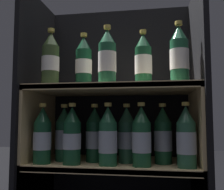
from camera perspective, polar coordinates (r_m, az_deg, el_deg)
fridge_back_wall at (r=1.31m, az=1.65°, el=-3.15°), size 0.73×0.02×1.01m
fridge_side_left at (r=1.23m, az=-16.14°, el=-2.83°), size 0.02×0.39×1.01m
fridge_side_right at (r=1.13m, az=18.55°, el=-2.58°), size 0.02×0.39×1.01m
shelf_lower at (r=1.14m, az=0.35°, el=-16.94°), size 0.69×0.35×0.28m
shelf_upper at (r=1.12m, az=0.37°, el=-6.46°), size 0.69×0.35×0.59m
bottle_upper_front_0 at (r=1.12m, az=-13.24°, el=7.38°), size 0.07×0.07×0.24m
bottle_upper_front_1 at (r=1.05m, az=-1.05°, el=7.96°), size 0.07×0.07×0.24m
bottle_upper_front_2 at (r=1.04m, az=14.44°, el=8.28°), size 0.07×0.07×0.24m
bottle_upper_back_0 at (r=1.15m, az=-6.20°, el=6.87°), size 0.07×0.07×0.24m
bottle_upper_back_1 at (r=1.11m, az=6.84°, el=7.25°), size 0.07×0.07×0.24m
bottle_lower_front_0 at (r=1.10m, az=-14.93°, el=-8.74°), size 0.07×0.07×0.24m
bottle_lower_front_1 at (r=1.06m, az=-8.71°, el=-8.98°), size 0.07×0.07×0.24m
bottle_lower_front_2 at (r=1.02m, az=-0.89°, el=-9.25°), size 0.07×0.07×0.24m
bottle_lower_front_3 at (r=1.01m, az=6.45°, el=-9.25°), size 0.07×0.07×0.24m
bottle_lower_front_4 at (r=1.02m, az=15.87°, el=-9.08°), size 0.07×0.07×0.24m
bottle_lower_back_0 at (r=1.15m, az=-10.45°, el=-8.69°), size 0.07×0.07×0.24m
bottle_lower_back_1 at (r=1.12m, az=-3.86°, el=-8.86°), size 0.07×0.07×0.24m
bottle_lower_back_2 at (r=1.09m, az=3.23°, el=-8.93°), size 0.07×0.07×0.24m
bottle_lower_back_3 at (r=1.09m, az=11.03°, el=-8.90°), size 0.07×0.07×0.24m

